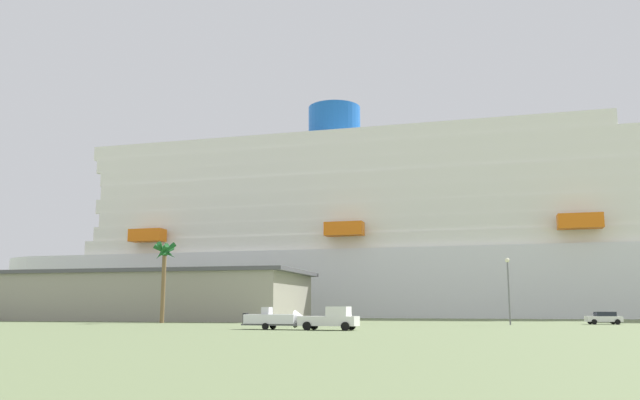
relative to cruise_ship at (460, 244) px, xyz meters
The scene contains 9 objects.
ground_plane 46.89m from the cruise_ship, 123.27° to the right, with size 600.00×600.00×0.00m, color #66754C.
cruise_ship is the anchor object (origin of this frame).
terminal_building 73.49m from the cruise_ship, 142.01° to the right, with size 64.04×24.70×8.08m.
pickup_truck 87.68m from the cruise_ship, 98.75° to the right, with size 5.81×2.83×2.20m.
small_boat_on_trailer 88.00m from the cruise_ship, 102.33° to the right, with size 7.36×2.54×2.15m.
palm_tree 75.24m from the cruise_ship, 123.39° to the right, with size 3.58×3.37×11.18m.
street_lamp 63.48m from the cruise_ship, 85.40° to the right, with size 0.56×0.56×8.24m.
parked_car_white_van 62.09m from the cruise_ship, 73.75° to the right, with size 4.33×2.33×1.58m.
parked_car_yellow_taxi 69.59m from the cruise_ship, 136.48° to the right, with size 4.88×2.53×1.58m.
Camera 1 is at (22.38, -78.29, 2.09)m, focal length 35.63 mm.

